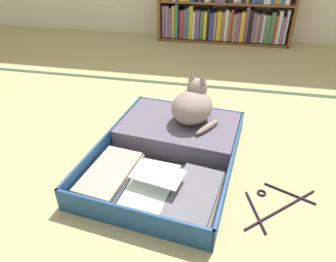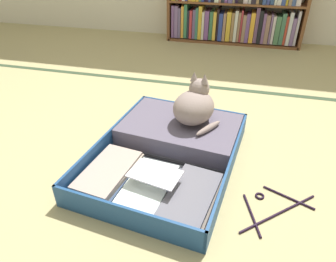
{
  "view_description": "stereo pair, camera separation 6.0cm",
  "coord_description": "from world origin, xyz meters",
  "px_view_note": "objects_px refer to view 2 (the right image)",
  "views": [
    {
      "loc": [
        0.29,
        -1.13,
        0.98
      ],
      "look_at": [
        0.04,
        0.11,
        0.16
      ],
      "focal_mm": 32.4,
      "sensor_mm": 36.0,
      "label": 1
    },
    {
      "loc": [
        0.35,
        -1.12,
        0.98
      ],
      "look_at": [
        0.04,
        0.11,
        0.16
      ],
      "focal_mm": 32.4,
      "sensor_mm": 36.0,
      "label": 2
    }
  ],
  "objects_px": {
    "bookshelf": "(234,4)",
    "open_suitcase": "(171,146)",
    "black_cat": "(195,106)",
    "clothes_hanger": "(272,207)"
  },
  "relations": [
    {
      "from": "open_suitcase",
      "to": "clothes_hanger",
      "type": "height_order",
      "value": "open_suitcase"
    },
    {
      "from": "bookshelf",
      "to": "open_suitcase",
      "type": "xyz_separation_m",
      "value": [
        -0.14,
        -2.12,
        -0.34
      ]
    },
    {
      "from": "black_cat",
      "to": "clothes_hanger",
      "type": "xyz_separation_m",
      "value": [
        0.42,
        -0.44,
        -0.21
      ]
    },
    {
      "from": "black_cat",
      "to": "open_suitcase",
      "type": "bearing_deg",
      "value": -116.93
    },
    {
      "from": "black_cat",
      "to": "clothes_hanger",
      "type": "relative_size",
      "value": 1.0
    },
    {
      "from": "open_suitcase",
      "to": "clothes_hanger",
      "type": "distance_m",
      "value": 0.58
    },
    {
      "from": "bookshelf",
      "to": "open_suitcase",
      "type": "distance_m",
      "value": 2.15
    },
    {
      "from": "black_cat",
      "to": "clothes_hanger",
      "type": "height_order",
      "value": "black_cat"
    },
    {
      "from": "black_cat",
      "to": "clothes_hanger",
      "type": "distance_m",
      "value": 0.65
    },
    {
      "from": "bookshelf",
      "to": "open_suitcase",
      "type": "bearing_deg",
      "value": -93.83
    }
  ]
}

